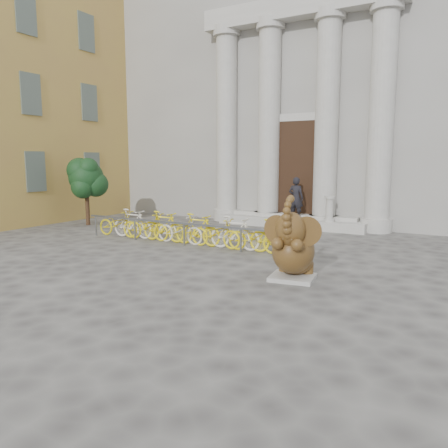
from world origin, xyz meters
The scene contains 9 objects.
ground centered at (0.00, 0.00, 0.00)m, with size 80.00×80.00×0.00m, color #474442.
classical_building centered at (0.00, 14.93, 5.98)m, with size 22.00×10.70×12.00m.
entrance_steps centered at (0.00, 9.40, 0.18)m, with size 6.00×1.20×0.36m, color #A8A59E.
ochre_building centered at (-13.00, 6.00, 6.00)m, with size 8.00×14.00×12.00m, color #B78C46.
elephant_statue centered at (2.87, 1.98, 0.70)m, with size 1.27×1.47×1.91m.
bike_rack centered at (-1.51, 4.30, 0.50)m, with size 8.00×0.53×1.00m.
tree centered at (-7.44, 5.69, 1.92)m, with size 1.58×1.44×2.75m.
pedestrian centered at (0.26, 9.18, 1.18)m, with size 0.60×0.39×1.64m, color black.
balustrade_post centered at (1.62, 9.10, 0.80)m, with size 0.39×0.39×0.96m.
Camera 1 is at (6.22, -7.02, 2.66)m, focal length 35.00 mm.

